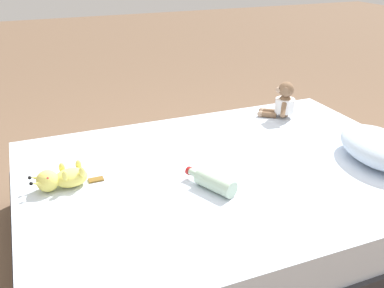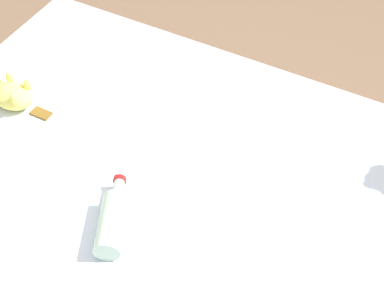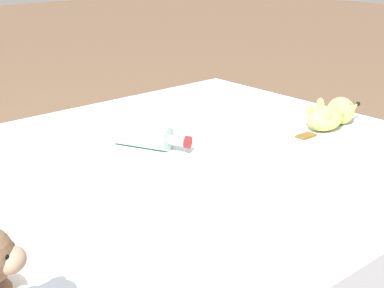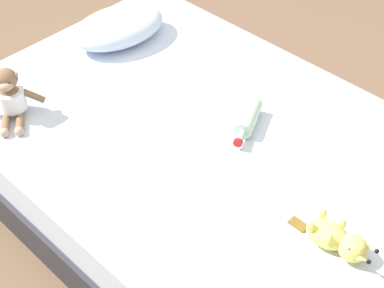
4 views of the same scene
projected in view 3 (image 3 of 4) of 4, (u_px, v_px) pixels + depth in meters
name	position (u px, v px, depth m)	size (l,w,h in m)	color
bed	(137.00, 237.00, 1.75)	(1.49, 2.09, 0.40)	#2D2D33
plush_yellow_creature	(332.00, 115.00, 2.08)	(0.12, 0.33, 0.10)	#EAE066
glass_bottle	(145.00, 136.00, 1.89)	(0.27, 0.16, 0.08)	#B2D1B7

